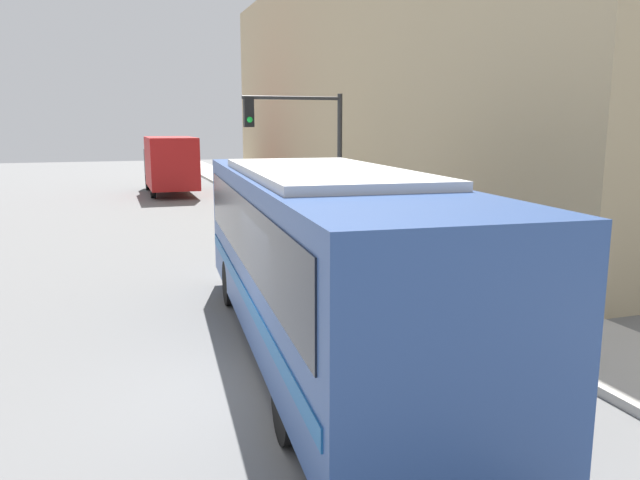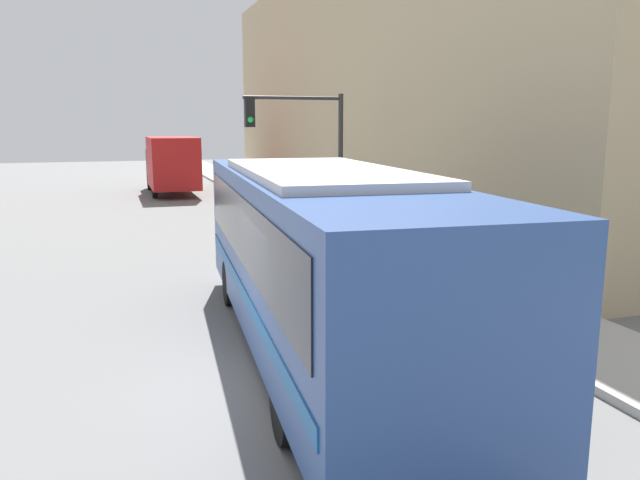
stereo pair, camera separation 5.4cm
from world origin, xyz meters
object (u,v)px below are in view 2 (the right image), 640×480
at_px(delivery_truck, 171,163).
at_px(pedestrian_mid_block, 340,201).
at_px(city_bus, 320,248).
at_px(pedestrian_near_corner, 418,226).
at_px(traffic_light_pole, 305,139).
at_px(fire_hydrant, 422,264).

distance_m(delivery_truck, pedestrian_mid_block, 14.56).
xyz_separation_m(city_bus, pedestrian_near_corner, (4.73, 5.61, -0.76)).
distance_m(city_bus, pedestrian_mid_block, 12.95).
bearing_deg(pedestrian_mid_block, traffic_light_pole, -131.12).
height_order(delivery_truck, pedestrian_mid_block, delivery_truck).
relative_size(fire_hydrant, pedestrian_near_corner, 0.41).
xyz_separation_m(pedestrian_near_corner, pedestrian_mid_block, (0.07, 6.39, -0.03)).
bearing_deg(pedestrian_mid_block, pedestrian_near_corner, -90.62).
relative_size(delivery_truck, pedestrian_near_corner, 4.03).
distance_m(delivery_truck, traffic_light_pole, 16.40).
xyz_separation_m(fire_hydrant, traffic_light_pole, (-1.05, 6.12, 2.86)).
bearing_deg(fire_hydrant, pedestrian_mid_block, 83.18).
bearing_deg(delivery_truck, pedestrian_near_corner, -76.63).
relative_size(delivery_truck, fire_hydrant, 9.84).
distance_m(city_bus, traffic_light_pole, 10.14).
xyz_separation_m(traffic_light_pole, pedestrian_mid_block, (2.07, 2.37, -2.34)).
xyz_separation_m(traffic_light_pole, pedestrian_near_corner, (2.00, -4.02, -2.32)).
bearing_deg(pedestrian_near_corner, fire_hydrant, -114.25).
bearing_deg(city_bus, traffic_light_pole, 78.30).
bearing_deg(fire_hydrant, delivery_truck, 99.80).
distance_m(city_bus, fire_hydrant, 5.32).
bearing_deg(delivery_truck, traffic_light_pole, -80.19).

